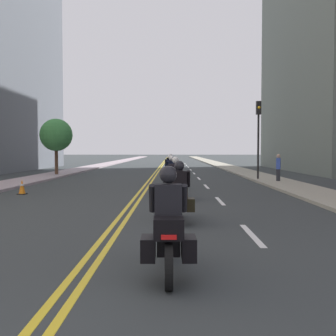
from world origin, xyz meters
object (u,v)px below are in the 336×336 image
object	(u,v)px
motorcycle_2	(176,182)
traffic_cone_2	(22,187)
motorcycle_1	(179,197)
motorcycle_3	(172,176)
motorcycle_5	(171,167)
street_tree_1	(56,135)
motorcycle_4	(170,171)
traffic_light_near	(258,126)
motorcycle_0	(168,231)
pedestrian_0	(278,168)

from	to	relation	value
motorcycle_2	traffic_cone_2	bearing A→B (deg)	163.33
motorcycle_1	motorcycle_3	bearing A→B (deg)	91.74
motorcycle_5	motorcycle_2	bearing A→B (deg)	-90.19
street_tree_1	motorcycle_5	bearing A→B (deg)	-4.14
motorcycle_4	traffic_light_near	size ratio (longest dim) A/B	0.46
motorcycle_3	motorcycle_5	size ratio (longest dim) A/B	1.02
motorcycle_0	motorcycle_4	distance (m)	18.06
motorcycle_4	pedestrian_0	bearing A→B (deg)	-8.69
motorcycle_4	traffic_cone_2	world-z (taller)	motorcycle_4
motorcycle_1	traffic_light_near	bearing A→B (deg)	71.20
motorcycle_2	motorcycle_5	distance (m)	13.43
motorcycle_2	motorcycle_5	bearing A→B (deg)	88.47
traffic_cone_2	motorcycle_4	bearing A→B (deg)	48.41
motorcycle_1	traffic_light_near	size ratio (longest dim) A/B	0.43
motorcycle_0	traffic_light_near	xyz separation A→B (m)	(5.26, 19.01, 2.66)
motorcycle_2	street_tree_1	distance (m)	16.56
motorcycle_5	traffic_cone_2	xyz separation A→B (m)	(-6.18, -11.82, -0.34)
motorcycle_4	pedestrian_0	world-z (taller)	pedestrian_0
street_tree_1	motorcycle_3	bearing A→B (deg)	-49.96
motorcycle_1	motorcycle_4	bearing A→B (deg)	91.82
motorcycle_3	street_tree_1	xyz separation A→B (m)	(-8.35, 9.94, 2.30)
motorcycle_1	traffic_light_near	world-z (taller)	traffic_light_near
motorcycle_3	traffic_light_near	world-z (taller)	traffic_light_near
motorcycle_1	street_tree_1	size ratio (longest dim) A/B	0.50
traffic_cone_2	motorcycle_2	bearing A→B (deg)	-14.05
street_tree_1	motorcycle_2	bearing A→B (deg)	-58.77
motorcycle_0	traffic_cone_2	bearing A→B (deg)	118.15
motorcycle_0	street_tree_1	bearing A→B (deg)	108.29
motorcycle_0	motorcycle_5	bearing A→B (deg)	89.00
motorcycle_2	motorcycle_4	world-z (taller)	motorcycle_2
motorcycle_3	pedestrian_0	world-z (taller)	pedestrian_0
traffic_cone_2	street_tree_1	xyz separation A→B (m)	(-2.07, 12.42, 2.63)
motorcycle_3	traffic_cone_2	bearing A→B (deg)	-156.66
motorcycle_1	pedestrian_0	size ratio (longest dim) A/B	1.27
traffic_cone_2	motorcycle_1	bearing A→B (deg)	-45.28
motorcycle_1	pedestrian_0	xyz separation A→B (m)	(5.81, 12.69, 0.20)
motorcycle_0	street_tree_1	xyz separation A→B (m)	(-8.33, 23.54, 2.28)
motorcycle_3	motorcycle_2	bearing A→B (deg)	-86.05
pedestrian_0	motorcycle_4	bearing A→B (deg)	-78.45
motorcycle_4	pedestrian_0	xyz separation A→B (m)	(6.14, -0.80, 0.21)
motorcycle_4	street_tree_1	size ratio (longest dim) A/B	0.54
motorcycle_3	motorcycle_1	bearing A→B (deg)	-86.88
motorcycle_4	pedestrian_0	distance (m)	6.20
motorcycle_1	motorcycle_4	xyz separation A→B (m)	(-0.33, 13.49, -0.00)
traffic_light_near	street_tree_1	distance (m)	14.33
motorcycle_3	motorcycle_4	size ratio (longest dim) A/B	1.00
motorcycle_0	street_tree_1	distance (m)	25.08
motorcycle_0	traffic_light_near	world-z (taller)	traffic_light_near
motorcycle_0	motorcycle_1	bearing A→B (deg)	85.87
motorcycle_4	street_tree_1	xyz separation A→B (m)	(-8.23, 5.48, 2.31)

